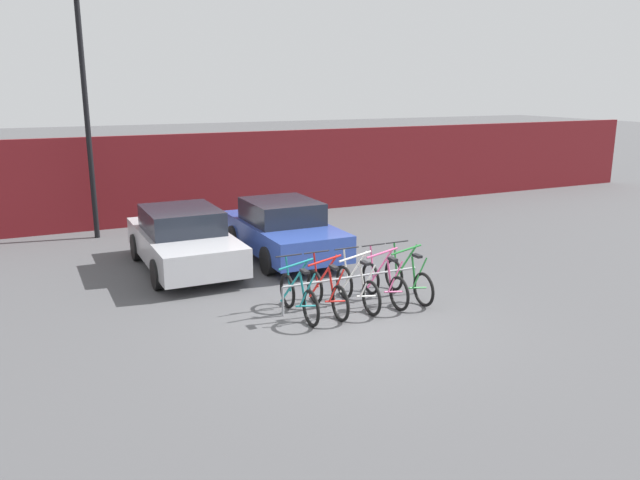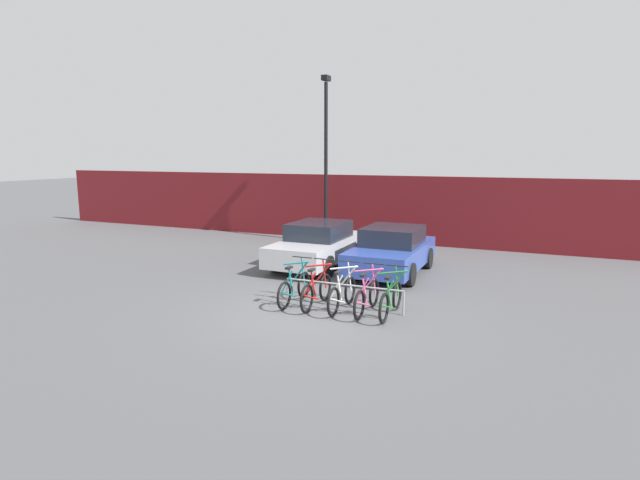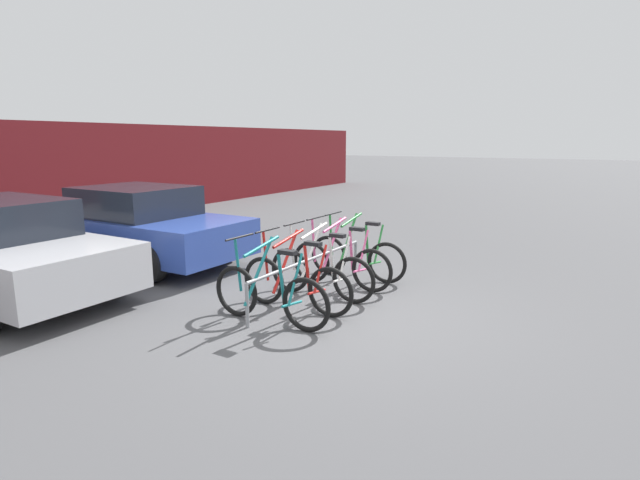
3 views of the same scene
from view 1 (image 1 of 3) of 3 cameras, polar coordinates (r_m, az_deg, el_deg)
ground_plane at (r=11.28m, az=2.38°, el=-7.30°), size 120.00×120.00×0.00m
hoarding_wall at (r=19.60m, az=-10.81°, el=5.65°), size 36.00×0.16×2.68m
bike_rack at (r=11.90m, az=2.95°, el=-3.74°), size 2.90×0.04×0.57m
bicycle_teal at (r=11.31m, az=-1.96°, el=-5.20°), size 0.68×1.71×1.05m
bicycle_red at (r=11.54m, az=0.65°, el=-4.80°), size 0.68×1.71×1.05m
bicycle_white at (r=11.82m, az=3.44°, el=-4.36°), size 0.68×1.71×1.05m
bicycle_pink at (r=12.11m, az=5.90°, el=-3.96°), size 0.68×1.71×1.05m
bicycle_green at (r=12.40m, az=8.07°, el=-3.60°), size 0.68×1.71×1.05m
car_silver at (r=14.49m, az=-12.40°, el=0.07°), size 1.91×4.25×1.40m
car_blue at (r=15.14m, az=-3.41°, el=0.96°), size 1.91×4.05×1.40m
lamp_post at (r=17.85m, az=-20.63°, el=11.51°), size 0.24×0.44×6.48m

